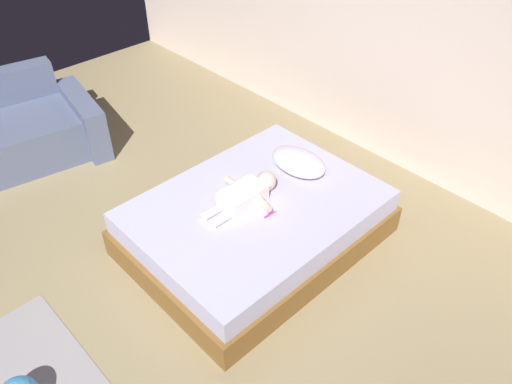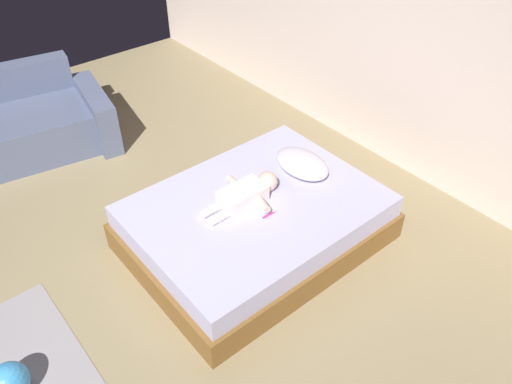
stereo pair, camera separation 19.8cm
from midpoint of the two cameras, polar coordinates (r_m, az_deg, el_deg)
ground_plane at (r=3.78m, az=-16.08°, el=-13.73°), size 8.00×8.00×0.00m
wall_behind_bed at (r=4.67m, az=15.11°, el=18.09°), size 8.00×0.12×2.68m
bed at (r=4.01m, az=-1.42°, el=-3.52°), size 1.44×1.92×0.42m
pillow at (r=4.17m, az=3.42°, el=3.44°), size 0.51×0.34×0.14m
baby at (r=3.84m, az=-2.49°, el=-0.22°), size 0.50×0.67×0.16m
toothbrush at (r=3.75m, az=0.20°, el=-2.47°), size 0.01×0.12×0.02m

